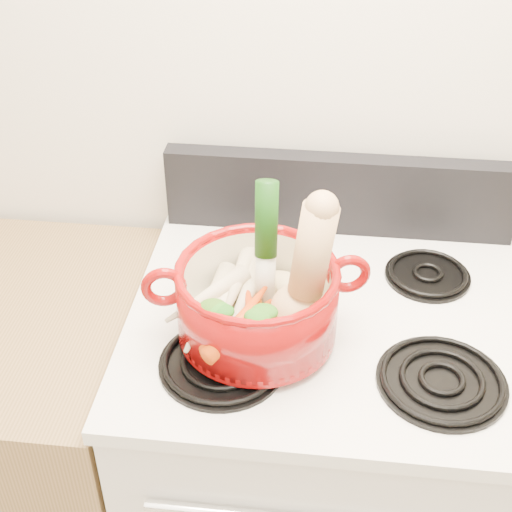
# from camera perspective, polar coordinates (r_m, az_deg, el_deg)

# --- Properties ---
(wall_back) EXTENTS (3.50, 0.02, 2.60)m
(wall_back) POSITION_cam_1_polar(r_m,az_deg,el_deg) (1.50, 7.39, 14.45)
(wall_back) COLOR silver
(wall_back) RESTS_ON floor
(stove_body) EXTENTS (0.76, 0.65, 0.92)m
(stove_body) POSITION_cam_1_polar(r_m,az_deg,el_deg) (1.74, 5.08, -17.02)
(stove_body) COLOR silver
(stove_body) RESTS_ON floor
(cooktop) EXTENTS (0.78, 0.67, 0.03)m
(cooktop) POSITION_cam_1_polar(r_m,az_deg,el_deg) (1.39, 6.10, -5.15)
(cooktop) COLOR white
(cooktop) RESTS_ON stove_body
(control_backsplash) EXTENTS (0.76, 0.05, 0.18)m
(control_backsplash) POSITION_cam_1_polar(r_m,az_deg,el_deg) (1.57, 6.65, 4.94)
(control_backsplash) COLOR black
(control_backsplash) RESTS_ON cooktop
(burner_front_left) EXTENTS (0.22, 0.22, 0.02)m
(burner_front_left) POSITION_cam_1_polar(r_m,az_deg,el_deg) (1.27, -2.74, -8.46)
(burner_front_left) COLOR black
(burner_front_left) RESTS_ON cooktop
(burner_front_right) EXTENTS (0.22, 0.22, 0.02)m
(burner_front_right) POSITION_cam_1_polar(r_m,az_deg,el_deg) (1.27, 14.64, -9.56)
(burner_front_right) COLOR black
(burner_front_right) RESTS_ON cooktop
(burner_back_left) EXTENTS (0.17, 0.17, 0.02)m
(burner_back_left) POSITION_cam_1_polar(r_m,az_deg,el_deg) (1.49, -0.99, -0.42)
(burner_back_left) COLOR black
(burner_back_left) RESTS_ON cooktop
(burner_back_right) EXTENTS (0.17, 0.17, 0.02)m
(burner_back_right) POSITION_cam_1_polar(r_m,az_deg,el_deg) (1.50, 13.58, -1.39)
(burner_back_right) COLOR black
(burner_back_right) RESTS_ON cooktop
(dutch_oven) EXTENTS (0.34, 0.34, 0.14)m
(dutch_oven) POSITION_cam_1_polar(r_m,az_deg,el_deg) (1.26, 0.10, -3.66)
(dutch_oven) COLOR maroon
(dutch_oven) RESTS_ON burner_front_left
(pot_handle_left) EXTENTS (0.08, 0.04, 0.08)m
(pot_handle_left) POSITION_cam_1_polar(r_m,az_deg,el_deg) (1.23, -7.38, -2.47)
(pot_handle_left) COLOR maroon
(pot_handle_left) RESTS_ON dutch_oven
(pot_handle_right) EXTENTS (0.08, 0.04, 0.08)m
(pot_handle_right) POSITION_cam_1_polar(r_m,az_deg,el_deg) (1.26, 7.42, -1.42)
(pot_handle_right) COLOR maroon
(pot_handle_right) RESTS_ON dutch_oven
(squash) EXTENTS (0.17, 0.15, 0.27)m
(squash) POSITION_cam_1_polar(r_m,az_deg,el_deg) (1.19, 3.98, -1.20)
(squash) COLOR tan
(squash) RESTS_ON dutch_oven
(leek) EXTENTS (0.04, 0.07, 0.26)m
(leek) POSITION_cam_1_polar(r_m,az_deg,el_deg) (1.25, 0.78, 0.83)
(leek) COLOR beige
(leek) RESTS_ON dutch_oven
(ginger) EXTENTS (0.09, 0.08, 0.04)m
(ginger) POSITION_cam_1_polar(r_m,az_deg,el_deg) (1.33, 2.13, -2.30)
(ginger) COLOR tan
(ginger) RESTS_ON dutch_oven
(parsnip_0) EXTENTS (0.13, 0.23, 0.06)m
(parsnip_0) POSITION_cam_1_polar(r_m,az_deg,el_deg) (1.28, -2.70, -3.80)
(parsnip_0) COLOR beige
(parsnip_0) RESTS_ON dutch_oven
(parsnip_1) EXTENTS (0.09, 0.21, 0.06)m
(parsnip_1) POSITION_cam_1_polar(r_m,az_deg,el_deg) (1.28, -3.83, -4.11)
(parsnip_1) COLOR beige
(parsnip_1) RESTS_ON dutch_oven
(parsnip_2) EXTENTS (0.09, 0.21, 0.06)m
(parsnip_2) POSITION_cam_1_polar(r_m,az_deg,el_deg) (1.29, -0.81, -3.12)
(parsnip_2) COLOR beige
(parsnip_2) RESTS_ON dutch_oven
(parsnip_3) EXTENTS (0.16, 0.15, 0.05)m
(parsnip_3) POSITION_cam_1_polar(r_m,az_deg,el_deg) (1.28, -3.97, -3.11)
(parsnip_3) COLOR beige
(parsnip_3) RESTS_ON dutch_oven
(parsnip_4) EXTENTS (0.08, 0.23, 0.06)m
(parsnip_4) POSITION_cam_1_polar(r_m,az_deg,el_deg) (1.32, -1.20, -1.25)
(parsnip_4) COLOR beige
(parsnip_4) RESTS_ON dutch_oven
(carrot_0) EXTENTS (0.07, 0.18, 0.05)m
(carrot_0) POSITION_cam_1_polar(r_m,az_deg,el_deg) (1.26, 0.30, -5.17)
(carrot_0) COLOR #D25C0A
(carrot_0) RESTS_ON dutch_oven
(carrot_1) EXTENTS (0.13, 0.16, 0.05)m
(carrot_1) POSITION_cam_1_polar(r_m,az_deg,el_deg) (1.23, -1.28, -5.80)
(carrot_1) COLOR #BB3A09
(carrot_1) RESTS_ON dutch_oven
(carrot_2) EXTENTS (0.07, 0.19, 0.05)m
(carrot_2) POSITION_cam_1_polar(r_m,az_deg,el_deg) (1.23, -0.32, -5.50)
(carrot_2) COLOR red
(carrot_2) RESTS_ON dutch_oven
(carrot_3) EXTENTS (0.11, 0.14, 0.04)m
(carrot_3) POSITION_cam_1_polar(r_m,az_deg,el_deg) (1.21, -1.48, -6.27)
(carrot_3) COLOR #D5540A
(carrot_3) RESTS_ON dutch_oven
(carrot_4) EXTENTS (0.09, 0.16, 0.04)m
(carrot_4) POSITION_cam_1_polar(r_m,az_deg,el_deg) (1.23, -0.86, -4.76)
(carrot_4) COLOR #C44309
(carrot_4) RESTS_ON dutch_oven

